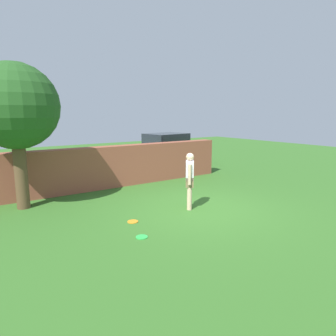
{
  "coord_description": "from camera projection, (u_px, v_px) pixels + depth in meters",
  "views": [
    {
      "loc": [
        -5.52,
        -6.3,
        2.71
      ],
      "look_at": [
        -0.1,
        1.47,
        1.0
      ],
      "focal_mm": 32.27,
      "sensor_mm": 36.0,
      "label": 1
    }
  ],
  "objects": [
    {
      "name": "ground_plane",
      "position": [
        200.0,
        209.0,
        8.67
      ],
      "size": [
        40.0,
        40.0,
        0.0
      ],
      "primitive_type": "plane",
      "color": "#336623"
    },
    {
      "name": "frisbee_green",
      "position": [
        142.0,
        237.0,
        6.71
      ],
      "size": [
        0.27,
        0.27,
        0.02
      ],
      "primitive_type": "cylinder",
      "color": "green",
      "rests_on": "ground"
    },
    {
      "name": "frisbee_orange",
      "position": [
        133.0,
        222.0,
        7.66
      ],
      "size": [
        0.27,
        0.27,
        0.02
      ],
      "primitive_type": "cylinder",
      "color": "orange",
      "rests_on": "ground"
    },
    {
      "name": "person",
      "position": [
        190.0,
        178.0,
        8.59
      ],
      "size": [
        0.4,
        0.44,
        1.62
      ],
      "rotation": [
        0.0,
        0.0,
        0.89
      ],
      "color": "beige",
      "rests_on": "ground"
    },
    {
      "name": "car",
      "position": [
        166.0,
        150.0,
        15.4
      ],
      "size": [
        4.4,
        2.38,
        1.72
      ],
      "rotation": [
        0.0,
        0.0,
        0.14
      ],
      "color": "#B7B7BC",
      "rests_on": "ground"
    },
    {
      "name": "brick_wall",
      "position": [
        97.0,
        168.0,
        10.88
      ],
      "size": [
        10.76,
        0.5,
        1.53
      ],
      "primitive_type": "cube",
      "color": "brown",
      "rests_on": "ground"
    },
    {
      "name": "tree",
      "position": [
        15.0,
        107.0,
        8.28
      ],
      "size": [
        2.38,
        2.38,
        4.1
      ],
      "color": "brown",
      "rests_on": "ground"
    }
  ]
}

